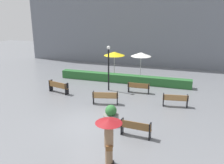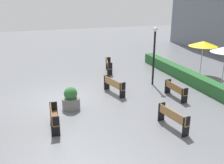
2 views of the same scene
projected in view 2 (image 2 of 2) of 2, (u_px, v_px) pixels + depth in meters
The scene contains 10 objects.
ground_plane at pixel (59, 100), 13.85m from camera, with size 60.00×60.00×0.00m, color slate.
bench_back_row at pixel (175, 89), 13.96m from camera, with size 1.71×0.42×0.82m.
bench_far_left at pixel (108, 65), 18.70m from camera, with size 1.83×0.79×0.91m.
bench_mid_center at pixel (114, 85), 14.56m from camera, with size 1.79×0.75×0.89m.
bench_near_right at pixel (54, 116), 10.78m from camera, with size 1.63×0.45×0.87m.
bench_far_right at pixel (172, 117), 10.73m from camera, with size 1.71×0.57×0.86m.
planter_pot at pixel (71, 100), 12.60m from camera, with size 0.88×0.88×1.14m.
lamp_post at pixel (154, 50), 15.52m from camera, with size 0.28×0.28×3.60m.
patio_umbrella_yellow at pixel (203, 44), 17.58m from camera, with size 1.98×1.98×2.39m.
hedge_strip at pixel (190, 78), 16.37m from camera, with size 11.75×0.70×0.72m, color #28602D.
Camera 2 is at (13.04, -1.46, 5.40)m, focal length 40.87 mm.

